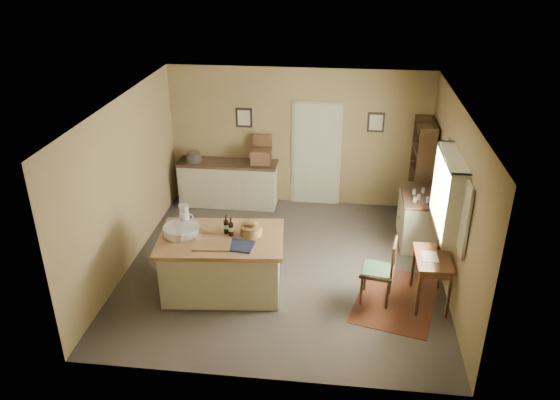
# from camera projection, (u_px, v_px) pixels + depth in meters

# --- Properties ---
(ground) EXTENTS (5.00, 5.00, 0.00)m
(ground) POSITION_uv_depth(u_px,v_px,m) (284.00, 267.00, 8.86)
(ground) COLOR #4B4239
(ground) RESTS_ON ground
(wall_back) EXTENTS (5.00, 0.10, 2.70)m
(wall_back) POSITION_uv_depth(u_px,v_px,m) (298.00, 138.00, 10.51)
(wall_back) COLOR olive
(wall_back) RESTS_ON ground
(wall_front) EXTENTS (5.00, 0.10, 2.70)m
(wall_front) POSITION_uv_depth(u_px,v_px,m) (259.00, 286.00, 6.03)
(wall_front) COLOR olive
(wall_front) RESTS_ON ground
(wall_left) EXTENTS (0.10, 5.00, 2.70)m
(wall_left) POSITION_uv_depth(u_px,v_px,m) (126.00, 184.00, 8.53)
(wall_left) COLOR olive
(wall_left) RESTS_ON ground
(wall_right) EXTENTS (0.10, 5.00, 2.70)m
(wall_right) POSITION_uv_depth(u_px,v_px,m) (453.00, 200.00, 8.01)
(wall_right) COLOR olive
(wall_right) RESTS_ON ground
(ceiling) EXTENTS (5.00, 5.00, 0.00)m
(ceiling) POSITION_uv_depth(u_px,v_px,m) (284.00, 105.00, 7.69)
(ceiling) COLOR silver
(ceiling) RESTS_ON wall_back
(door) EXTENTS (0.97, 0.06, 2.11)m
(door) POSITION_uv_depth(u_px,v_px,m) (316.00, 153.00, 10.57)
(door) COLOR beige
(door) RESTS_ON ground
(framed_prints) EXTENTS (2.82, 0.02, 0.38)m
(framed_prints) POSITION_uv_depth(u_px,v_px,m) (309.00, 120.00, 10.31)
(framed_prints) COLOR black
(framed_prints) RESTS_ON ground
(window) EXTENTS (0.25, 1.99, 1.12)m
(window) POSITION_uv_depth(u_px,v_px,m) (452.00, 193.00, 7.75)
(window) COLOR #BCB695
(window) RESTS_ON ground
(work_island) EXTENTS (1.91, 1.34, 1.20)m
(work_island) POSITION_uv_depth(u_px,v_px,m) (222.00, 262.00, 8.10)
(work_island) COLOR #BCB695
(work_island) RESTS_ON ground
(sideboard) EXTENTS (1.93, 0.55, 1.18)m
(sideboard) POSITION_uv_depth(u_px,v_px,m) (229.00, 182.00, 10.76)
(sideboard) COLOR #BCB695
(sideboard) RESTS_ON ground
(rug) EXTENTS (1.45, 1.82, 0.01)m
(rug) POSITION_uv_depth(u_px,v_px,m) (396.00, 299.00, 8.07)
(rug) COLOR #4C240F
(rug) RESTS_ON ground
(writing_desk) EXTENTS (0.49, 0.81, 0.82)m
(writing_desk) POSITION_uv_depth(u_px,v_px,m) (433.00, 263.00, 7.74)
(writing_desk) COLOR #3C2112
(writing_desk) RESTS_ON ground
(desk_chair) EXTENTS (0.54, 0.54, 0.99)m
(desk_chair) POSITION_uv_depth(u_px,v_px,m) (377.00, 271.00, 7.86)
(desk_chair) COLOR #332113
(desk_chair) RESTS_ON ground
(right_cabinet) EXTENTS (0.60, 1.08, 0.99)m
(right_cabinet) POSITION_uv_depth(u_px,v_px,m) (417.00, 218.00, 9.44)
(right_cabinet) COLOR #BCB695
(right_cabinet) RESTS_ON ground
(shelving_unit) EXTENTS (0.33, 0.86, 1.91)m
(shelving_unit) POSITION_uv_depth(u_px,v_px,m) (423.00, 172.00, 9.98)
(shelving_unit) COLOR #332113
(shelving_unit) RESTS_ON ground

